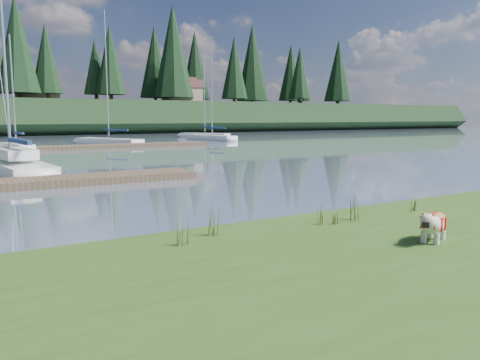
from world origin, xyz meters
TOP-DOWN VIEW (x-y plane):
  - ground at (0.00, 30.00)m, footprint 200.00×200.00m
  - bank at (0.00, -6.00)m, footprint 60.00×9.00m
  - bulldog at (2.84, -4.68)m, footprint 0.99×0.66m
  - sailboat_main at (-2.59, 14.85)m, footprint 2.92×9.34m
  - dock_far at (2.00, 30.00)m, footprint 26.00×2.20m
  - sailboat_bg_2 at (-1.12, 30.66)m, footprint 2.38×5.91m
  - sailboat_bg_3 at (7.19, 35.83)m, footprint 5.53×8.44m
  - sailboat_bg_4 at (19.71, 38.08)m, footprint 3.16×8.02m
  - sailboat_bg_5 at (21.74, 44.36)m, footprint 5.02×7.45m
  - weed_0 at (-0.43, -2.18)m, footprint 0.17×0.14m
  - weed_1 at (1.96, -2.51)m, footprint 0.17×0.14m
  - weed_2 at (2.82, -2.65)m, footprint 0.17×0.14m
  - weed_3 at (-1.23, -2.57)m, footprint 0.17×0.14m
  - weed_4 at (2.27, -2.68)m, footprint 0.17×0.14m
  - weed_5 at (4.85, -2.56)m, footprint 0.17×0.14m
  - mud_lip at (0.00, -1.60)m, footprint 60.00×0.50m
  - conifer_4 at (3.00, 66.00)m, footprint 6.16×6.16m
  - conifer_5 at (15.00, 70.00)m, footprint 3.96×3.96m
  - conifer_6 at (28.00, 68.00)m, footprint 7.04×7.04m
  - conifer_7 at (42.00, 71.00)m, footprint 5.28×5.28m
  - conifer_8 at (55.00, 67.00)m, footprint 4.62×4.62m
  - conifer_9 at (68.00, 70.00)m, footprint 5.94×5.94m
  - house_1 at (6.00, 71.00)m, footprint 6.30×5.30m
  - house_2 at (30.00, 69.00)m, footprint 6.30×5.30m

SIDE VIEW (x-z plane):
  - ground at x=0.00m, z-range 0.00..0.00m
  - mud_lip at x=0.00m, z-range 0.00..0.14m
  - dock_far at x=2.00m, z-range 0.00..0.30m
  - bank at x=0.00m, z-range 0.00..0.35m
  - sailboat_bg_5 at x=21.74m, z-range -5.18..5.82m
  - sailboat_bg_3 at x=7.19m, z-range -5.99..6.63m
  - sailboat_bg_4 at x=19.71m, z-range -5.48..6.13m
  - sailboat_bg_2 at x=-1.12m, z-range -4.15..4.82m
  - sailboat_main at x=-2.59m, z-range -6.17..7.01m
  - weed_4 at x=2.27m, z-range 0.32..0.70m
  - weed_1 at x=1.96m, z-range 0.31..0.76m
  - weed_5 at x=4.85m, z-range 0.31..0.83m
  - weed_3 at x=-1.23m, z-range 0.31..0.84m
  - weed_0 at x=-0.43m, z-range 0.29..1.02m
  - weed_2 at x=2.82m, z-range 0.29..1.06m
  - bulldog at x=2.84m, z-range 0.42..1.01m
  - house_1 at x=6.00m, z-range 4.99..9.64m
  - house_2 at x=30.00m, z-range 4.99..9.64m
  - conifer_5 at x=15.00m, z-range 5.65..16.00m
  - conifer_8 at x=55.00m, z-range 5.62..17.40m
  - conifer_7 at x=42.00m, z-range 5.59..18.79m
  - conifer_9 at x=68.00m, z-range 5.55..20.18m
  - conifer_4 at x=3.00m, z-range 5.54..20.64m
  - conifer_6 at x=28.00m, z-range 5.49..22.49m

